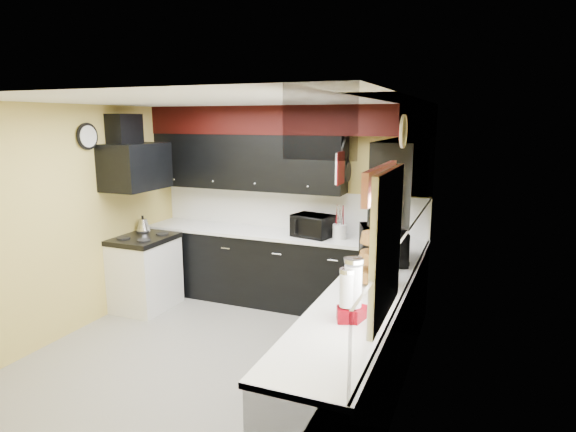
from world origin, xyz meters
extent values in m
plane|color=gray|center=(0.00, 0.00, 0.00)|extent=(3.60, 3.60, 0.00)
cube|color=#E0C666|center=(0.00, 1.80, 1.25)|extent=(3.60, 0.06, 2.50)
cube|color=#E0C666|center=(1.80, 0.00, 1.25)|extent=(0.06, 3.60, 2.50)
cube|color=#E0C666|center=(-1.80, 0.00, 1.25)|extent=(0.06, 3.60, 2.50)
cube|color=white|center=(0.00, 0.00, 2.50)|extent=(3.60, 3.60, 0.06)
cube|color=black|center=(0.00, 1.50, 0.45)|extent=(3.60, 0.60, 0.90)
cube|color=black|center=(1.50, -0.30, 0.45)|extent=(0.60, 3.00, 0.90)
cube|color=white|center=(0.00, 1.50, 0.92)|extent=(3.62, 0.64, 0.04)
cube|color=white|center=(1.50, -0.30, 0.92)|extent=(0.64, 3.02, 0.04)
cube|color=white|center=(0.00, 1.79, 1.19)|extent=(3.60, 0.02, 0.50)
cube|color=white|center=(1.79, 0.00, 1.19)|extent=(0.02, 3.60, 0.50)
cube|color=black|center=(-0.50, 1.62, 1.80)|extent=(2.60, 0.35, 0.70)
cube|color=black|center=(1.62, 0.90, 1.80)|extent=(0.35, 1.80, 0.70)
cube|color=black|center=(0.00, 1.62, 2.33)|extent=(3.60, 0.36, 0.35)
cube|color=black|center=(1.62, -0.18, 2.33)|extent=(0.36, 3.24, 0.35)
cube|color=white|center=(-1.50, 0.75, 0.43)|extent=(0.60, 0.75, 0.86)
cube|color=black|center=(-1.50, 0.75, 0.89)|extent=(0.62, 0.77, 0.06)
cube|color=black|center=(-1.55, 0.75, 1.78)|extent=(0.50, 0.78, 0.55)
cube|color=black|center=(-1.68, 0.75, 2.20)|extent=(0.24, 0.40, 0.40)
cube|color=red|center=(1.73, -0.90, 1.95)|extent=(0.04, 0.88, 0.20)
cube|color=white|center=(0.83, 1.30, 1.80)|extent=(0.03, 0.26, 0.35)
imported|color=black|center=(0.46, 1.46, 1.07)|extent=(0.54, 0.48, 0.27)
imported|color=black|center=(1.45, 0.76, 1.11)|extent=(0.60, 0.72, 0.34)
cylinder|color=silver|center=(0.80, 1.47, 1.03)|extent=(0.22, 0.22, 0.18)
cube|color=black|center=(1.10, 1.53, 1.04)|extent=(0.13, 0.15, 0.20)
camera|label=1|loc=(2.32, -3.90, 2.33)|focal=30.00mm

